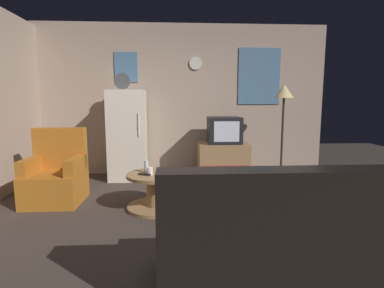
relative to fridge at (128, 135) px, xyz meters
name	(u,v)px	position (x,y,z in m)	size (l,w,h in m)	color
ground_plane	(188,225)	(0.93, -2.03, -0.75)	(12.00, 12.00, 0.00)	#3D332D
wall_with_art	(182,100)	(0.94, 0.42, 0.59)	(5.20, 0.12, 2.67)	tan
fridge	(128,135)	(0.00, 0.00, 0.00)	(0.60, 0.62, 1.77)	silver
tv_stand	(223,161)	(1.62, -0.11, -0.45)	(0.84, 0.53, 0.62)	#9E754C
crt_tv	(224,130)	(1.63, -0.11, 0.08)	(0.54, 0.51, 0.44)	black
standing_lamp	(284,99)	(2.59, -0.23, 0.60)	(0.32, 0.32, 1.59)	#332D28
coffee_table	(156,191)	(0.56, -1.50, -0.53)	(0.72, 0.72, 0.44)	#9E754C
wine_glass	(146,166)	(0.44, -1.44, -0.24)	(0.05, 0.05, 0.15)	silver
mug_ceramic_white	(150,171)	(0.49, -1.56, -0.27)	(0.08, 0.08, 0.09)	silver
remote_control	(144,174)	(0.43, -1.58, -0.30)	(0.15, 0.04, 0.02)	black
armchair	(56,176)	(-0.77, -1.16, -0.42)	(0.68, 0.68, 0.96)	#B2661E
couch	(282,247)	(1.54, -3.17, -0.44)	(1.70, 0.80, 0.92)	black
book_stack	(263,177)	(2.28, -0.21, -0.71)	(0.22, 0.17, 0.09)	#934655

